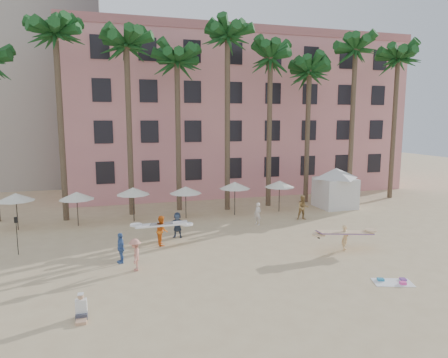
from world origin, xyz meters
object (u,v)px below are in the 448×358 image
cabana (335,184)px  carrier_yellow (345,235)px  pink_hotel (232,117)px  carrier_white (162,229)px

cabana → carrier_yellow: bearing=-118.8°
cabana → carrier_yellow: size_ratio=1.29×
pink_hotel → carrier_white: size_ratio=10.92×
cabana → carrier_white: size_ratio=1.41×
carrier_yellow → carrier_white: carrier_white is taller
pink_hotel → carrier_yellow: pink_hotel is taller
carrier_white → pink_hotel: bearing=61.5°
carrier_white → carrier_yellow: bearing=-21.7°
pink_hotel → cabana: (5.36, -13.35, -5.93)m
carrier_yellow → cabana: bearing=61.2°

